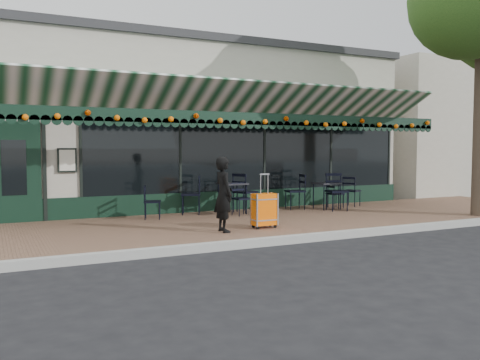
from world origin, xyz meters
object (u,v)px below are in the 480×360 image
suitcase (264,210)px  chair_a_left (295,191)px  chair_a_front (337,192)px  chair_b_left (191,195)px  chair_a_right (335,194)px  chair_b_right (245,192)px  chair_b_front (241,199)px  chair_solo (152,202)px  woman (224,194)px  cafe_table_a (326,185)px  cafe_table_b (232,186)px  chair_a_extra (352,191)px

suitcase → chair_a_left: suitcase is taller
suitcase → chair_a_front: (3.07, 1.65, 0.13)m
suitcase → chair_b_left: suitcase is taller
chair_a_right → chair_b_right: bearing=81.6°
chair_b_front → chair_solo: (-2.10, 0.34, -0.01)m
woman → cafe_table_a: 4.52m
cafe_table_b → chair_b_front: 0.51m
chair_a_extra → chair_b_front: size_ratio=1.06×
cafe_table_a → chair_b_left: bearing=170.6°
woman → chair_a_extra: size_ratio=1.72×
chair_a_extra → chair_b_front: chair_a_extra is taller
suitcase → cafe_table_a: bearing=33.6°
chair_a_left → chair_a_front: chair_a_front is taller
chair_a_front → chair_b_left: (-3.64, 1.02, -0.01)m
chair_a_left → chair_a_extra: size_ratio=1.12×
woman → chair_a_extra: bearing=-62.3°
chair_b_right → chair_a_extra: bearing=-114.1°
woman → chair_a_right: size_ratio=1.89×
cafe_table_a → chair_b_right: chair_b_right is taller
chair_b_right → woman: bearing=123.6°
cafe_table_b → chair_a_extra: chair_a_extra is taller
chair_a_left → chair_b_front: size_ratio=1.18×
chair_a_extra → chair_solo: chair_a_extra is taller
chair_a_front → chair_b_right: (-2.27, 0.78, 0.01)m
cafe_table_b → chair_b_left: chair_b_left is taller
chair_a_front → woman: bearing=-144.1°
suitcase → chair_a_front: size_ratio=1.11×
suitcase → cafe_table_a: (3.04, 2.08, 0.27)m
suitcase → chair_b_left: 2.74m
woman → cafe_table_b: bearing=-26.6°
cafe_table_a → chair_solo: size_ratio=0.90×
cafe_table_a → chair_b_left: 3.66m
chair_a_left → chair_b_right: chair_b_right is taller
chair_b_front → woman: bearing=-130.3°
cafe_table_b → chair_a_front: size_ratio=0.78×
chair_a_extra → chair_b_left: bearing=58.9°
suitcase → chair_a_left: bearing=45.8°
chair_b_left → chair_b_front: chair_b_left is taller
chair_a_extra → chair_a_left: bearing=60.6°
chair_a_left → chair_a_right: (1.10, -0.28, -0.09)m
suitcase → cafe_table_b: 2.40m
cafe_table_b → chair_solo: bearing=-178.0°
chair_b_right → chair_b_front: chair_b_right is taller
chair_b_front → cafe_table_a: bearing=-2.2°
woman → chair_a_left: woman is taller
cafe_table_a → chair_solo: 4.71m
woman → chair_a_front: bearing=-64.4°
woman → cafe_table_a: size_ratio=2.06×
chair_b_left → chair_solo: chair_b_left is taller
woman → chair_a_right: bearing=-60.7°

